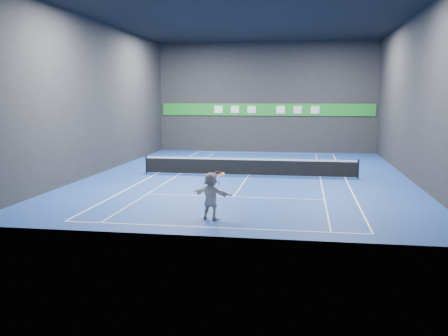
% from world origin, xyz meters
% --- Properties ---
extents(ground, '(26.00, 26.00, 0.00)m').
position_xyz_m(ground, '(0.00, 0.00, 0.00)').
color(ground, navy).
rests_on(ground, ground).
extents(ceiling, '(26.00, 26.00, 0.00)m').
position_xyz_m(ceiling, '(0.00, 0.00, 9.00)').
color(ceiling, black).
rests_on(ceiling, ground).
extents(wall_back, '(18.00, 0.10, 9.00)m').
position_xyz_m(wall_back, '(0.00, 13.00, 4.50)').
color(wall_back, '#252527').
rests_on(wall_back, ground).
extents(wall_front, '(18.00, 0.10, 9.00)m').
position_xyz_m(wall_front, '(0.00, -13.00, 4.50)').
color(wall_front, '#252527').
rests_on(wall_front, ground).
extents(wall_left, '(0.10, 26.00, 9.00)m').
position_xyz_m(wall_left, '(-9.00, 0.00, 4.50)').
color(wall_left, '#252527').
rests_on(wall_left, ground).
extents(wall_right, '(0.10, 26.00, 9.00)m').
position_xyz_m(wall_right, '(9.00, 0.00, 4.50)').
color(wall_right, '#252527').
rests_on(wall_right, ground).
extents(baseline_near, '(10.98, 0.08, 0.01)m').
position_xyz_m(baseline_near, '(0.00, -11.89, 0.00)').
color(baseline_near, white).
rests_on(baseline_near, ground).
extents(baseline_far, '(10.98, 0.08, 0.01)m').
position_xyz_m(baseline_far, '(0.00, 11.89, 0.00)').
color(baseline_far, white).
rests_on(baseline_far, ground).
extents(sideline_doubles_left, '(0.08, 23.78, 0.01)m').
position_xyz_m(sideline_doubles_left, '(-5.49, 0.00, 0.00)').
color(sideline_doubles_left, white).
rests_on(sideline_doubles_left, ground).
extents(sideline_doubles_right, '(0.08, 23.78, 0.01)m').
position_xyz_m(sideline_doubles_right, '(5.49, 0.00, 0.00)').
color(sideline_doubles_right, white).
rests_on(sideline_doubles_right, ground).
extents(sideline_singles_left, '(0.06, 23.78, 0.01)m').
position_xyz_m(sideline_singles_left, '(-4.11, 0.00, 0.00)').
color(sideline_singles_left, white).
rests_on(sideline_singles_left, ground).
extents(sideline_singles_right, '(0.06, 23.78, 0.01)m').
position_xyz_m(sideline_singles_right, '(4.11, 0.00, 0.00)').
color(sideline_singles_right, white).
rests_on(sideline_singles_right, ground).
extents(service_line_near, '(8.23, 0.06, 0.01)m').
position_xyz_m(service_line_near, '(0.00, -6.40, 0.00)').
color(service_line_near, white).
rests_on(service_line_near, ground).
extents(service_line_far, '(8.23, 0.06, 0.01)m').
position_xyz_m(service_line_far, '(0.00, 6.40, 0.00)').
color(service_line_far, white).
rests_on(service_line_far, ground).
extents(center_service_line, '(0.06, 12.80, 0.01)m').
position_xyz_m(center_service_line, '(0.00, 0.00, 0.00)').
color(center_service_line, white).
rests_on(center_service_line, ground).
extents(player, '(1.73, 1.06, 1.78)m').
position_xyz_m(player, '(-0.25, -10.69, 0.89)').
color(player, silver).
rests_on(player, ground).
extents(tennis_ball, '(0.07, 0.07, 0.07)m').
position_xyz_m(tennis_ball, '(-0.54, -10.45, 2.78)').
color(tennis_ball, '#D5F629').
rests_on(tennis_ball, player).
extents(tennis_net, '(12.50, 0.10, 1.07)m').
position_xyz_m(tennis_net, '(0.00, 0.00, 0.54)').
color(tennis_net, black).
rests_on(tennis_net, ground).
extents(sponsor_banner, '(17.64, 0.11, 1.00)m').
position_xyz_m(sponsor_banner, '(0.00, 12.93, 3.50)').
color(sponsor_banner, '#1E8928').
rests_on(sponsor_banner, wall_back).
extents(tennis_racket, '(0.49, 0.42, 0.58)m').
position_xyz_m(tennis_racket, '(0.06, -10.64, 1.69)').
color(tennis_racket, red).
rests_on(tennis_racket, player).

